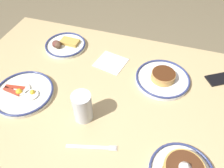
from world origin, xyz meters
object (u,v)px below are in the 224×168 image
object	(u,v)px
plate_far_companion	(64,45)
cell_phone	(221,79)
fork_near	(92,147)
plate_near_main	(163,78)
drinking_glass	(83,108)
plate_center_pancakes	(24,93)
paper_napkin	(111,63)

from	to	relation	value
plate_far_companion	cell_phone	size ratio (longest dim) A/B	1.62
fork_near	plate_near_main	bearing A→B (deg)	-114.57
plate_near_main	fork_near	distance (m)	0.49
plate_far_companion	drinking_glass	distance (m)	0.51
plate_center_pancakes	drinking_glass	world-z (taller)	drinking_glass
plate_center_pancakes	cell_phone	xyz separation A→B (m)	(-0.88, -0.38, -0.01)
drinking_glass	cell_phone	xyz separation A→B (m)	(-0.57, -0.42, -0.06)
paper_napkin	fork_near	size ratio (longest dim) A/B	0.76
plate_far_companion	cell_phone	bearing A→B (deg)	180.00
plate_near_main	paper_napkin	world-z (taller)	plate_near_main
drinking_glass	paper_napkin	world-z (taller)	drinking_glass
plate_near_main	cell_phone	bearing A→B (deg)	-161.02
cell_phone	paper_napkin	world-z (taller)	cell_phone
fork_near	plate_far_companion	bearing A→B (deg)	-55.04
fork_near	cell_phone	bearing A→B (deg)	-131.76
plate_center_pancakes	paper_napkin	xyz separation A→B (m)	(-0.32, -0.34, -0.01)
drinking_glass	fork_near	size ratio (longest dim) A/B	0.71
plate_far_companion	drinking_glass	world-z (taller)	drinking_glass
plate_near_main	plate_center_pancakes	bearing A→B (deg)	25.56
cell_phone	paper_napkin	xyz separation A→B (m)	(0.56, 0.05, -0.00)
plate_far_companion	paper_napkin	bearing A→B (deg)	170.59
plate_center_pancakes	plate_far_companion	size ratio (longest dim) A/B	1.19
plate_center_pancakes	plate_far_companion	bearing A→B (deg)	-93.37
plate_center_pancakes	drinking_glass	distance (m)	0.32
plate_near_main	drinking_glass	xyz separation A→B (m)	(0.29, 0.32, 0.05)
plate_near_main	plate_center_pancakes	world-z (taller)	plate_near_main
drinking_glass	fork_near	world-z (taller)	drinking_glass
plate_near_main	paper_napkin	bearing A→B (deg)	-9.37
plate_center_pancakes	cell_phone	bearing A→B (deg)	-156.45
cell_phone	plate_near_main	bearing A→B (deg)	-12.85
fork_near	plate_center_pancakes	bearing A→B (deg)	-21.24
plate_near_main	cell_phone	world-z (taller)	plate_near_main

